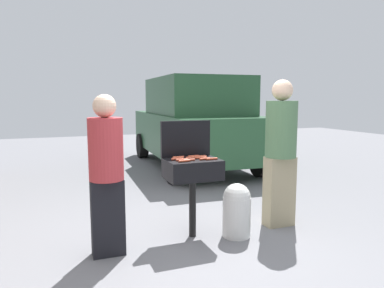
{
  "coord_description": "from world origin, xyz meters",
  "views": [
    {
      "loc": [
        -1.32,
        -3.42,
        1.58
      ],
      "look_at": [
        0.3,
        0.77,
        1.0
      ],
      "focal_mm": 33.6,
      "sensor_mm": 36.0,
      "label": 1
    }
  ],
  "objects_px": {
    "bbq_grill": "(193,172)",
    "person_left": "(106,170)",
    "hot_dog_0": "(200,156)",
    "hot_dog_12": "(191,158)",
    "hot_dog_6": "(202,157)",
    "hot_dog_2": "(205,159)",
    "hot_dog_8": "(193,156)",
    "hot_dog_9": "(182,160)",
    "person_right": "(281,148)",
    "hot_dog_10": "(177,159)",
    "hot_dog_11": "(189,160)",
    "propane_tank": "(237,209)",
    "hot_dog_5": "(184,161)",
    "hot_dog_3": "(178,158)",
    "parked_minivan": "(194,122)",
    "hot_dog_1": "(178,157)",
    "hot_dog_7": "(212,159)",
    "hot_dog_4": "(200,158)"
  },
  "relations": [
    {
      "from": "hot_dog_3",
      "to": "parked_minivan",
      "type": "distance_m",
      "value": 4.27
    },
    {
      "from": "propane_tank",
      "to": "hot_dog_11",
      "type": "bearing_deg",
      "value": 170.52
    },
    {
      "from": "hot_dog_5",
      "to": "hot_dog_7",
      "type": "relative_size",
      "value": 1.0
    },
    {
      "from": "hot_dog_8",
      "to": "hot_dog_10",
      "type": "relative_size",
      "value": 1.0
    },
    {
      "from": "hot_dog_6",
      "to": "hot_dog_12",
      "type": "relative_size",
      "value": 1.0
    },
    {
      "from": "hot_dog_6",
      "to": "person_right",
      "type": "xyz_separation_m",
      "value": [
        1.01,
        -0.07,
        0.07
      ]
    },
    {
      "from": "hot_dog_3",
      "to": "propane_tank",
      "type": "height_order",
      "value": "hot_dog_3"
    },
    {
      "from": "hot_dog_9",
      "to": "propane_tank",
      "type": "xyz_separation_m",
      "value": [
        0.62,
        -0.13,
        -0.59
      ]
    },
    {
      "from": "hot_dog_8",
      "to": "propane_tank",
      "type": "height_order",
      "value": "hot_dog_8"
    },
    {
      "from": "bbq_grill",
      "to": "hot_dog_2",
      "type": "distance_m",
      "value": 0.21
    },
    {
      "from": "hot_dog_0",
      "to": "hot_dog_5",
      "type": "xyz_separation_m",
      "value": [
        -0.27,
        -0.21,
        0.0
      ]
    },
    {
      "from": "hot_dog_7",
      "to": "person_right",
      "type": "bearing_deg",
      "value": 4.05
    },
    {
      "from": "person_left",
      "to": "person_right",
      "type": "relative_size",
      "value": 0.9
    },
    {
      "from": "hot_dog_0",
      "to": "propane_tank",
      "type": "bearing_deg",
      "value": -37.69
    },
    {
      "from": "hot_dog_0",
      "to": "hot_dog_2",
      "type": "xyz_separation_m",
      "value": [
        -0.01,
        -0.17,
        0.0
      ]
    },
    {
      "from": "bbq_grill",
      "to": "hot_dog_6",
      "type": "relative_size",
      "value": 6.88
    },
    {
      "from": "hot_dog_0",
      "to": "hot_dog_5",
      "type": "height_order",
      "value": "same"
    },
    {
      "from": "bbq_grill",
      "to": "hot_dog_6",
      "type": "distance_m",
      "value": 0.2
    },
    {
      "from": "hot_dog_12",
      "to": "hot_dog_9",
      "type": "bearing_deg",
      "value": -148.48
    },
    {
      "from": "hot_dog_0",
      "to": "propane_tank",
      "type": "xyz_separation_m",
      "value": [
        0.35,
        -0.27,
        -0.59
      ]
    },
    {
      "from": "hot_dog_1",
      "to": "person_right",
      "type": "height_order",
      "value": "person_right"
    },
    {
      "from": "hot_dog_6",
      "to": "hot_dog_11",
      "type": "xyz_separation_m",
      "value": [
        -0.2,
        -0.12,
        0.0
      ]
    },
    {
      "from": "hot_dog_0",
      "to": "hot_dog_6",
      "type": "xyz_separation_m",
      "value": [
        -0.0,
        -0.06,
        0.0
      ]
    },
    {
      "from": "hot_dog_2",
      "to": "hot_dog_11",
      "type": "xyz_separation_m",
      "value": [
        -0.19,
        -0.01,
        0.0
      ]
    },
    {
      "from": "hot_dog_4",
      "to": "hot_dog_5",
      "type": "relative_size",
      "value": 1.0
    },
    {
      "from": "hot_dog_1",
      "to": "parked_minivan",
      "type": "xyz_separation_m",
      "value": [
        1.7,
        3.83,
        0.12
      ]
    },
    {
      "from": "hot_dog_3",
      "to": "hot_dog_5",
      "type": "xyz_separation_m",
      "value": [
        0.01,
        -0.18,
        0.0
      ]
    },
    {
      "from": "person_right",
      "to": "hot_dog_5",
      "type": "bearing_deg",
      "value": 8.6
    },
    {
      "from": "hot_dog_1",
      "to": "hot_dog_6",
      "type": "bearing_deg",
      "value": -20.77
    },
    {
      "from": "hot_dog_2",
      "to": "hot_dog_8",
      "type": "xyz_separation_m",
      "value": [
        -0.05,
        0.21,
        0.0
      ]
    },
    {
      "from": "person_right",
      "to": "parked_minivan",
      "type": "height_order",
      "value": "parked_minivan"
    },
    {
      "from": "hot_dog_11",
      "to": "hot_dog_3",
      "type": "bearing_deg",
      "value": 119.71
    },
    {
      "from": "hot_dog_9",
      "to": "person_right",
      "type": "xyz_separation_m",
      "value": [
        1.28,
        0.01,
        0.07
      ]
    },
    {
      "from": "hot_dog_5",
      "to": "hot_dog_3",
      "type": "bearing_deg",
      "value": 93.89
    },
    {
      "from": "bbq_grill",
      "to": "person_left",
      "type": "distance_m",
      "value": 0.99
    },
    {
      "from": "hot_dog_9",
      "to": "hot_dog_11",
      "type": "relative_size",
      "value": 1.0
    },
    {
      "from": "hot_dog_9",
      "to": "propane_tank",
      "type": "bearing_deg",
      "value": -11.68
    },
    {
      "from": "bbq_grill",
      "to": "hot_dog_5",
      "type": "distance_m",
      "value": 0.25
    },
    {
      "from": "person_right",
      "to": "hot_dog_3",
      "type": "bearing_deg",
      "value": 0.72
    },
    {
      "from": "hot_dog_5",
      "to": "hot_dog_7",
      "type": "height_order",
      "value": "same"
    },
    {
      "from": "hot_dog_3",
      "to": "hot_dog_8",
      "type": "bearing_deg",
      "value": 18.9
    },
    {
      "from": "hot_dog_9",
      "to": "person_right",
      "type": "distance_m",
      "value": 1.28
    },
    {
      "from": "hot_dog_0",
      "to": "hot_dog_11",
      "type": "height_order",
      "value": "same"
    },
    {
      "from": "hot_dog_7",
      "to": "hot_dog_12",
      "type": "bearing_deg",
      "value": 140.64
    },
    {
      "from": "hot_dog_0",
      "to": "hot_dog_6",
      "type": "height_order",
      "value": "same"
    },
    {
      "from": "hot_dog_0",
      "to": "hot_dog_12",
      "type": "xyz_separation_m",
      "value": [
        -0.12,
        -0.05,
        0.0
      ]
    },
    {
      "from": "hot_dog_6",
      "to": "hot_dog_12",
      "type": "xyz_separation_m",
      "value": [
        -0.12,
        0.01,
        0.0
      ]
    },
    {
      "from": "bbq_grill",
      "to": "hot_dog_5",
      "type": "xyz_separation_m",
      "value": [
        -0.15,
        -0.13,
        0.15
      ]
    },
    {
      "from": "hot_dog_0",
      "to": "hot_dog_3",
      "type": "height_order",
      "value": "same"
    },
    {
      "from": "hot_dog_2",
      "to": "person_left",
      "type": "relative_size",
      "value": 0.08
    }
  ]
}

